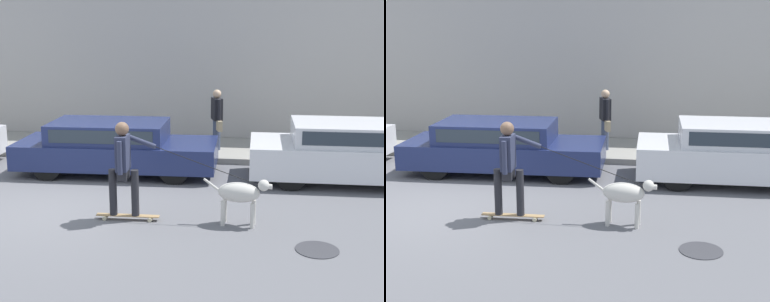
{
  "view_description": "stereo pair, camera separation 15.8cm",
  "coord_description": "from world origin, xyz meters",
  "views": [
    {
      "loc": [
        3.72,
        -8.73,
        3.29
      ],
      "look_at": [
        2.4,
        0.84,
        0.95
      ],
      "focal_mm": 50.0,
      "sensor_mm": 36.0,
      "label": 1
    },
    {
      "loc": [
        3.87,
        -8.71,
        3.29
      ],
      "look_at": [
        2.4,
        0.84,
        0.95
      ],
      "focal_mm": 50.0,
      "sensor_mm": 36.0,
      "label": 2
    }
  ],
  "objects": [
    {
      "name": "parked_car_1",
      "position": [
        0.45,
        2.46,
        0.59
      ],
      "size": [
        4.45,
        1.81,
        1.16
      ],
      "rotation": [
        0.0,
        0.0,
        0.03
      ],
      "color": "black",
      "rests_on": "ground_plane"
    },
    {
      "name": "ground_plane",
      "position": [
        0.0,
        0.0,
        0.0
      ],
      "size": [
        36.0,
        36.0,
        0.0
      ],
      "primitive_type": "plane",
      "color": "slate"
    },
    {
      "name": "parked_car_2",
      "position": [
        5.58,
        2.46,
        0.63
      ],
      "size": [
        4.38,
        1.8,
        1.27
      ],
      "rotation": [
        0.0,
        0.0,
        0.01
      ],
      "color": "black",
      "rests_on": "ground_plane"
    },
    {
      "name": "dog",
      "position": [
        3.37,
        -0.36,
        0.55
      ],
      "size": [
        1.14,
        0.4,
        0.81
      ],
      "rotation": [
        0.0,
        0.0,
        -0.1
      ],
      "color": "beige",
      "rests_on": "ground_plane"
    },
    {
      "name": "skateboarder",
      "position": [
        1.42,
        -0.37,
        0.98
      ],
      "size": [
        2.83,
        0.54,
        1.7
      ],
      "rotation": [
        0.0,
        0.0,
        0.03
      ],
      "color": "beige",
      "rests_on": "ground_plane"
    },
    {
      "name": "manhole_cover",
      "position": [
        4.55,
        -1.2,
        0.01
      ],
      "size": [
        0.65,
        0.65,
        0.01
      ],
      "color": "#38383D",
      "rests_on": "ground_plane"
    },
    {
      "name": "sidewalk_curb",
      "position": [
        0.0,
        4.67,
        0.07
      ],
      "size": [
        30.0,
        2.37,
        0.14
      ],
      "color": "gray",
      "rests_on": "ground_plane"
    },
    {
      "name": "pedestrian_with_bag",
      "position": [
        2.53,
        4.44,
        0.97
      ],
      "size": [
        0.35,
        0.69,
        1.51
      ],
      "rotation": [
        0.0,
        0.0,
        3.47
      ],
      "color": "#3D4760",
      "rests_on": "sidewalk_curb"
    },
    {
      "name": "back_wall",
      "position": [
        0.0,
        6.02,
        2.64
      ],
      "size": [
        32.0,
        0.3,
        5.29
      ],
      "color": "#B2ADA8",
      "rests_on": "ground_plane"
    }
  ]
}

